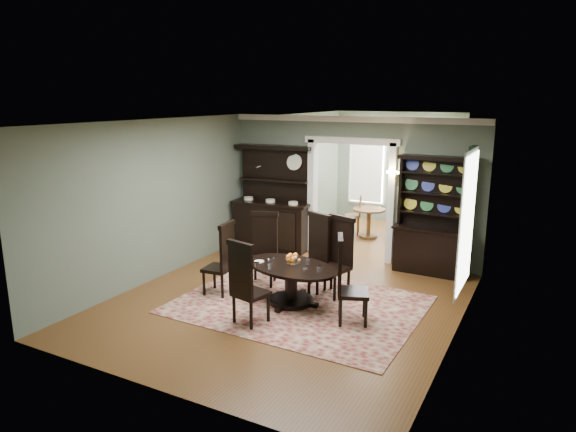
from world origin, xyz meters
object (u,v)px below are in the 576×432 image
(parlor_table, at_px, (369,219))
(welsh_dresser, at_px, (432,231))
(dining_table, at_px, (291,277))
(sideboard, at_px, (272,213))

(parlor_table, bearing_deg, welsh_dresser, -43.85)
(dining_table, distance_m, welsh_dresser, 3.20)
(dining_table, relative_size, sideboard, 0.81)
(dining_table, bearing_deg, sideboard, 138.00)
(sideboard, bearing_deg, parlor_table, 43.79)
(dining_table, xyz_separation_m, parlor_table, (-0.22, 4.54, 0.01))
(sideboard, bearing_deg, dining_table, -60.03)
(dining_table, bearing_deg, welsh_dresser, 70.48)
(dining_table, xyz_separation_m, sideboard, (-1.86, 2.66, 0.35))
(sideboard, distance_m, welsh_dresser, 3.57)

